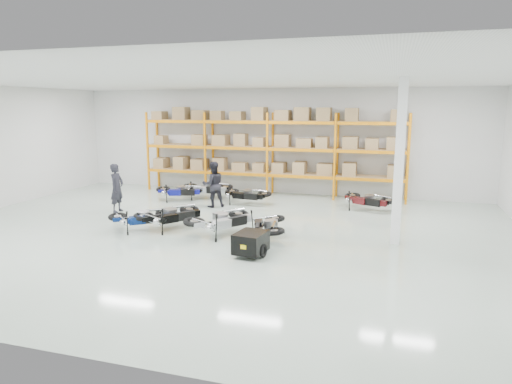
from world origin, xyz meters
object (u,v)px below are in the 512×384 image
(trailer, at_px, (251,243))
(moto_blue_centre, at_px, (142,214))
(moto_black_far_left, at_px, (170,211))
(moto_back_d, at_px, (368,197))
(moto_touring_right, at_px, (268,221))
(person_back, at_px, (213,184))
(moto_back_b, at_px, (206,185))
(moto_back_c, at_px, (246,191))
(person_left, at_px, (117,188))
(moto_silver_left, at_px, (221,216))
(moto_back_a, at_px, (180,188))

(trailer, bearing_deg, moto_blue_centre, 167.25)
(moto_black_far_left, bearing_deg, moto_back_d, -105.90)
(moto_touring_right, bearing_deg, person_back, 118.03)
(moto_back_b, height_order, moto_back_d, moto_back_b)
(moto_back_c, xyz_separation_m, person_left, (-4.02, -2.55, 0.36))
(moto_silver_left, relative_size, moto_back_d, 1.11)
(trailer, height_order, moto_back_d, moto_back_d)
(moto_touring_right, relative_size, moto_back_d, 0.99)
(trailer, xyz_separation_m, moto_back_a, (-4.82, 5.83, 0.16))
(moto_silver_left, relative_size, moto_back_b, 1.04)
(moto_blue_centre, height_order, moto_back_a, moto_back_a)
(moto_blue_centre, relative_size, moto_back_d, 0.99)
(moto_back_a, relative_size, moto_back_d, 0.99)
(trailer, bearing_deg, moto_touring_right, 97.07)
(moto_back_d, distance_m, person_left, 9.05)
(moto_silver_left, bearing_deg, moto_back_d, -95.39)
(person_left, bearing_deg, moto_back_c, -58.33)
(person_left, bearing_deg, moto_blue_centre, -132.92)
(moto_back_b, height_order, person_left, person_left)
(moto_silver_left, relative_size, moto_back_c, 1.13)
(moto_back_b, bearing_deg, moto_back_a, 119.59)
(moto_blue_centre, bearing_deg, moto_back_d, -89.69)
(moto_blue_centre, xyz_separation_m, person_left, (-2.15, 1.95, 0.35))
(moto_touring_right, distance_m, moto_back_c, 4.80)
(moto_back_c, bearing_deg, moto_back_b, 79.72)
(moto_blue_centre, height_order, moto_back_b, moto_back_b)
(person_back, bearing_deg, moto_silver_left, 81.17)
(moto_back_a, xyz_separation_m, moto_back_c, (2.76, 0.09, -0.01))
(trailer, height_order, moto_back_a, moto_back_a)
(person_back, bearing_deg, person_left, -3.85)
(moto_silver_left, distance_m, moto_back_a, 5.44)
(moto_back_a, bearing_deg, person_left, 134.01)
(moto_touring_right, xyz_separation_m, person_back, (-3.09, 3.54, 0.34))
(moto_touring_right, xyz_separation_m, moto_back_a, (-4.82, 4.24, 0.00))
(trailer, xyz_separation_m, moto_back_b, (-3.96, 6.53, 0.20))
(moto_blue_centre, distance_m, moto_back_c, 4.88)
(moto_silver_left, xyz_separation_m, trailer, (1.41, -1.60, -0.22))
(moto_silver_left, distance_m, moto_black_far_left, 1.77)
(moto_touring_right, relative_size, moto_back_b, 0.93)
(trailer, bearing_deg, moto_black_far_left, 157.67)
(moto_back_b, xyz_separation_m, person_left, (-2.13, -3.15, 0.32))
(moto_touring_right, distance_m, person_left, 6.36)
(moto_silver_left, bearing_deg, moto_back_b, -27.31)
(moto_black_far_left, relative_size, moto_back_a, 1.10)
(moto_back_b, distance_m, moto_back_d, 6.49)
(moto_back_c, xyz_separation_m, moto_back_d, (4.58, 0.24, 0.01))
(moto_back_c, bearing_deg, person_back, 134.81)
(moto_black_far_left, bearing_deg, moto_back_c, -68.34)
(moto_back_b, bearing_deg, moto_back_d, -102.44)
(moto_touring_right, xyz_separation_m, moto_back_b, (-3.96, 4.93, 0.04))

